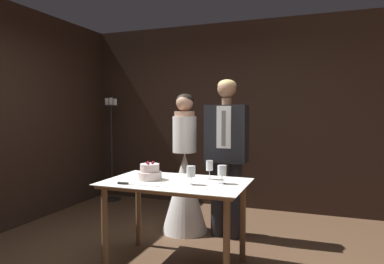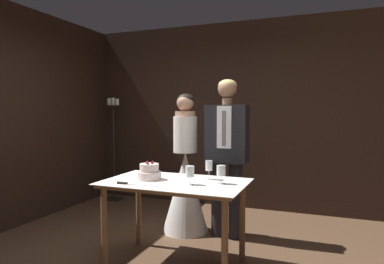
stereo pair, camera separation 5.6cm
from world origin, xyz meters
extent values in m
cube|color=black|center=(0.00, 2.42, 1.37)|extent=(4.50, 0.12, 2.73)
cylinder|color=brown|center=(-0.45, -0.05, 0.37)|extent=(0.06, 0.06, 0.74)
cylinder|color=brown|center=(0.67, -0.05, 0.37)|extent=(0.06, 0.06, 0.74)
cylinder|color=brown|center=(-0.45, 0.56, 0.37)|extent=(0.06, 0.06, 0.74)
cylinder|color=brown|center=(0.67, 0.56, 0.37)|extent=(0.06, 0.06, 0.74)
cube|color=brown|center=(0.11, 0.26, 0.76)|extent=(1.24, 0.73, 0.03)
cube|color=white|center=(0.11, 0.26, 0.78)|extent=(1.30, 0.79, 0.01)
cylinder|color=beige|center=(-0.15, 0.25, 0.82)|extent=(0.23, 0.23, 0.07)
cylinder|color=beige|center=(-0.15, 0.25, 0.89)|extent=(0.18, 0.18, 0.07)
sphere|color=maroon|center=(-0.12, 0.25, 0.94)|extent=(0.02, 0.02, 0.02)
sphere|color=maroon|center=(-0.14, 0.30, 0.94)|extent=(0.02, 0.02, 0.02)
sphere|color=maroon|center=(-0.19, 0.28, 0.94)|extent=(0.02, 0.02, 0.02)
sphere|color=maroon|center=(-0.17, 0.24, 0.94)|extent=(0.02, 0.02, 0.02)
sphere|color=maroon|center=(-0.14, 0.20, 0.94)|extent=(0.02, 0.02, 0.02)
cube|color=silver|center=(-0.08, -0.01, 0.78)|extent=(0.29, 0.04, 0.00)
cylinder|color=black|center=(-0.27, -0.02, 0.79)|extent=(0.10, 0.03, 0.02)
cylinder|color=silver|center=(0.53, 0.31, 0.78)|extent=(0.08, 0.08, 0.00)
cylinder|color=silver|center=(0.53, 0.31, 0.82)|extent=(0.01, 0.01, 0.07)
cylinder|color=silver|center=(0.53, 0.31, 0.90)|extent=(0.08, 0.08, 0.09)
cylinder|color=maroon|center=(0.53, 0.31, 0.87)|extent=(0.06, 0.06, 0.03)
cylinder|color=silver|center=(0.37, 0.46, 0.78)|extent=(0.06, 0.06, 0.00)
cylinder|color=silver|center=(0.37, 0.46, 0.83)|extent=(0.01, 0.01, 0.08)
cylinder|color=silver|center=(0.37, 0.46, 0.91)|extent=(0.07, 0.07, 0.09)
cylinder|color=maroon|center=(0.37, 0.46, 0.88)|extent=(0.05, 0.05, 0.03)
cylinder|color=silver|center=(0.29, 0.17, 0.78)|extent=(0.07, 0.07, 0.00)
cylinder|color=silver|center=(0.29, 0.17, 0.82)|extent=(0.01, 0.01, 0.07)
cylinder|color=silver|center=(0.29, 0.17, 0.90)|extent=(0.08, 0.08, 0.09)
cone|color=white|center=(-0.14, 1.12, 0.47)|extent=(0.54, 0.54, 0.94)
cylinder|color=white|center=(-0.14, 1.12, 1.15)|extent=(0.28, 0.28, 0.42)
cylinder|color=tan|center=(-0.14, 1.12, 1.39)|extent=(0.24, 0.24, 0.06)
sphere|color=tan|center=(-0.14, 1.12, 1.52)|extent=(0.20, 0.20, 0.20)
ellipsoid|color=black|center=(-0.14, 1.14, 1.55)|extent=(0.20, 0.20, 0.15)
cylinder|color=black|center=(0.26, 1.12, 0.43)|extent=(0.15, 0.15, 0.85)
cylinder|color=black|center=(0.46, 1.12, 0.43)|extent=(0.15, 0.15, 0.85)
cube|color=black|center=(0.36, 1.12, 1.17)|extent=(0.46, 0.24, 0.64)
cube|color=white|center=(0.36, 1.00, 1.25)|extent=(0.16, 0.01, 0.46)
cube|color=slate|center=(0.36, 0.99, 1.24)|extent=(0.04, 0.01, 0.38)
cylinder|color=#A37556|center=(0.36, 1.12, 1.53)|extent=(0.11, 0.11, 0.07)
sphere|color=#A37556|center=(0.36, 1.12, 1.67)|extent=(0.21, 0.21, 0.21)
ellipsoid|color=#D6B770|center=(0.36, 1.13, 1.71)|extent=(0.21, 0.21, 0.14)
cylinder|color=black|center=(-1.77, 2.06, 0.01)|extent=(0.28, 0.28, 0.02)
cylinder|color=black|center=(-1.77, 2.06, 0.77)|extent=(0.03, 0.03, 1.49)
cylinder|color=black|center=(-1.77, 2.06, 1.52)|extent=(0.22, 0.22, 0.01)
cylinder|color=white|center=(-1.84, 2.06, 1.58)|extent=(0.06, 0.06, 0.11)
cylinder|color=white|center=(-1.77, 2.06, 1.58)|extent=(0.06, 0.06, 0.12)
cylinder|color=white|center=(-1.69, 2.06, 1.57)|extent=(0.06, 0.06, 0.10)
camera|label=1|loc=(1.32, -2.59, 1.42)|focal=32.00mm
camera|label=2|loc=(1.37, -2.57, 1.42)|focal=32.00mm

